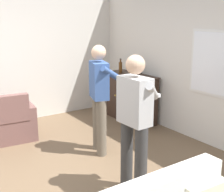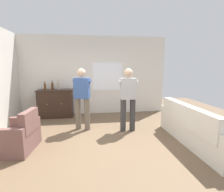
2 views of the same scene
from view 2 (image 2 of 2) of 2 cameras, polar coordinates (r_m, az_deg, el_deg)
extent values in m
plane|color=brown|center=(4.15, -3.55, -15.03)|extent=(10.40, 10.40, 0.00)
cube|color=silver|center=(6.44, -5.60, 6.63)|extent=(5.20, 0.12, 2.80)
cube|color=silver|center=(6.41, -1.45, 6.35)|extent=(1.13, 0.02, 1.04)
cube|color=white|center=(6.41, -1.45, 6.35)|extent=(1.05, 0.03, 0.96)
cube|color=silver|center=(4.44, 25.30, -11.36)|extent=(0.55, 2.06, 0.42)
cube|color=silver|center=(4.20, 23.39, -5.99)|extent=(0.18, 2.06, 0.48)
cube|color=silver|center=(5.32, 18.82, -6.29)|extent=(0.55, 0.18, 0.64)
cube|color=beige|center=(4.93, 19.94, -4.22)|extent=(0.17, 0.41, 0.36)
cube|color=#386BB7|center=(4.28, 24.83, -6.60)|extent=(0.16, 0.41, 0.36)
cube|color=orange|center=(3.69, 31.46, -9.70)|extent=(0.15, 0.40, 0.36)
cube|color=brown|center=(4.23, -28.35, -12.77)|extent=(0.70, 0.70, 0.40)
cube|color=brown|center=(3.99, -25.46, -7.43)|extent=(0.21, 0.65, 0.45)
cube|color=brown|center=(3.89, -30.98, -13.40)|extent=(0.65, 0.19, 0.60)
cube|color=brown|center=(4.52, -26.31, -9.86)|extent=(0.65, 0.19, 0.60)
cube|color=black|center=(6.29, -17.90, -2.48)|extent=(1.14, 0.44, 0.93)
cube|color=black|center=(6.21, -18.13, 1.84)|extent=(1.18, 0.48, 0.03)
sphere|color=#B79338|center=(6.10, -20.41, -2.54)|extent=(0.04, 0.04, 0.04)
sphere|color=#B79338|center=(6.02, -16.15, -2.47)|extent=(0.04, 0.04, 0.04)
cylinder|color=#593314|center=(6.26, -18.89, 3.06)|extent=(0.08, 0.08, 0.23)
cylinder|color=#593314|center=(6.25, -18.96, 4.36)|extent=(0.03, 0.03, 0.06)
cylinder|color=#262626|center=(6.25, -18.98, 4.69)|extent=(0.03, 0.03, 0.02)
cylinder|color=gray|center=(6.20, -17.14, 3.16)|extent=(0.07, 0.07, 0.25)
cylinder|color=gray|center=(6.18, -17.21, 4.60)|extent=(0.03, 0.03, 0.07)
cylinder|color=#262626|center=(6.18, -17.23, 4.99)|extent=(0.03, 0.03, 0.02)
cylinder|color=#593314|center=(6.21, -21.06, 2.81)|extent=(0.07, 0.07, 0.21)
cylinder|color=#593314|center=(6.20, -21.13, 4.04)|extent=(0.03, 0.03, 0.06)
cylinder|color=#262626|center=(6.19, -21.15, 4.37)|extent=(0.03, 0.03, 0.02)
cylinder|color=#6B6051|center=(4.94, -11.00, -5.72)|extent=(0.15, 0.15, 0.88)
cylinder|color=#6B6051|center=(4.85, -8.11, -5.90)|extent=(0.15, 0.15, 0.88)
cube|color=#385693|center=(4.75, -9.81, 2.53)|extent=(0.45, 0.33, 0.55)
sphere|color=#D8AD8C|center=(4.72, -9.95, 7.53)|extent=(0.22, 0.22, 0.22)
cylinder|color=#385693|center=(4.93, -10.48, 4.04)|extent=(0.41, 0.33, 0.29)
cylinder|color=#385693|center=(4.86, -7.93, 4.03)|extent=(0.22, 0.44, 0.29)
cube|color=white|center=(5.05, -8.60, 3.26)|extent=(0.16, 0.08, 0.04)
cylinder|color=#383838|center=(4.71, 3.66, -6.29)|extent=(0.15, 0.15, 0.88)
cylinder|color=#383838|center=(4.78, 6.70, -6.10)|extent=(0.15, 0.15, 0.88)
cube|color=#B7B7B7|center=(4.60, 5.33, 2.40)|extent=(0.41, 0.24, 0.55)
sphere|color=#D8AD8C|center=(4.57, 5.41, 7.57)|extent=(0.22, 0.22, 0.22)
cylinder|color=#B7B7B7|center=(4.72, 3.47, 3.94)|extent=(0.32, 0.41, 0.29)
cylinder|color=#B7B7B7|center=(4.78, 6.16, 3.97)|extent=(0.34, 0.40, 0.29)
cube|color=white|center=(4.91, 4.32, 3.15)|extent=(0.15, 0.05, 0.04)
camera|label=1|loc=(4.41, 51.29, 10.91)|focal=50.00mm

